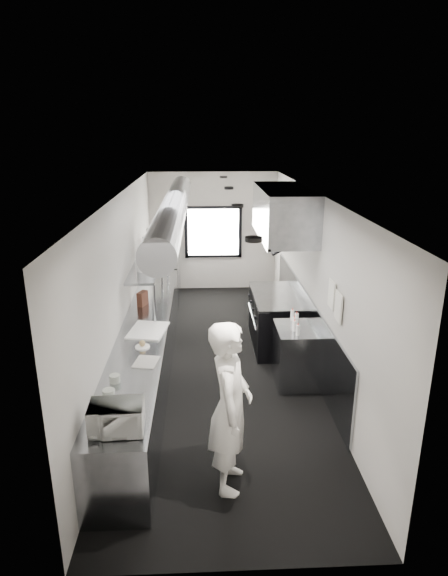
{
  "coord_description": "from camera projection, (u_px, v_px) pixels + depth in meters",
  "views": [
    {
      "loc": [
        -0.26,
        -7.22,
        3.71
      ],
      "look_at": [
        0.06,
        -0.2,
        1.38
      ],
      "focal_mm": 29.87,
      "sensor_mm": 36.0,
      "label": 1
    }
  ],
  "objects": [
    {
      "name": "squeeze_bottle_b",
      "position": [
        294.0,
        326.0,
        7.0
      ],
      "size": [
        0.05,
        0.05,
        0.16
      ],
      "primitive_type": "cylinder",
      "rotation": [
        0.0,
        0.0,
        -0.01
      ],
      "color": "white",
      "rests_on": "bottle_station"
    },
    {
      "name": "hvac_duct",
      "position": [
        174.0,
        207.0,
        7.57
      ],
      "size": [
        0.4,
        6.4,
        0.4
      ],
      "primitive_type": "cylinder",
      "rotation": [
        1.57,
        0.0,
        0.0
      ],
      "color": "gray",
      "rests_on": "ceiling"
    },
    {
      "name": "knife_block",
      "position": [
        143.0,
        298.0,
        8.02
      ],
      "size": [
        0.18,
        0.24,
        0.24
      ],
      "primitive_type": "cube",
      "rotation": [
        0.0,
        0.0,
        -0.4
      ],
      "color": "#50291C",
      "rests_on": "prep_counter"
    },
    {
      "name": "squeeze_bottle_a",
      "position": [
        298.0,
        330.0,
        6.86
      ],
      "size": [
        0.06,
        0.06,
        0.16
      ],
      "primitive_type": "cylinder",
      "rotation": [
        0.0,
        0.0,
        -0.17
      ],
      "color": "white",
      "rests_on": "bottle_station"
    },
    {
      "name": "service_window",
      "position": [
        213.0,
        232.0,
        11.35
      ],
      "size": [
        1.36,
        0.05,
        1.25
      ],
      "color": "white",
      "rests_on": "wall_back"
    },
    {
      "name": "range",
      "position": [
        276.0,
        320.0,
        8.59
      ],
      "size": [
        0.88,
        1.6,
        0.94
      ],
      "color": "black",
      "rests_on": "floor"
    },
    {
      "name": "bottle_station",
      "position": [
        297.0,
        355.0,
        7.27
      ],
      "size": [
        0.65,
        0.8,
        0.9
      ],
      "primitive_type": "cube",
      "color": "gray",
      "rests_on": "floor"
    },
    {
      "name": "far_work_table",
      "position": [
        164.0,
        281.0,
        10.87
      ],
      "size": [
        0.7,
        1.2,
        0.9
      ],
      "primitive_type": "cube",
      "color": "gray",
      "rests_on": "floor"
    },
    {
      "name": "floor",
      "position": [
        220.0,
        362.0,
        8.03
      ],
      "size": [
        3.0,
        8.0,
        0.01
      ],
      "primitive_type": "cube",
      "color": "black",
      "rests_on": "ground"
    },
    {
      "name": "plate_stack_a",
      "position": [
        145.0,
        261.0,
        7.6
      ],
      "size": [
        0.34,
        0.34,
        0.31
      ],
      "primitive_type": "cylinder",
      "rotation": [
        0.0,
        0.0,
        -0.33
      ],
      "color": "white",
      "rests_on": "pass_shelf"
    },
    {
      "name": "plate_stack_b",
      "position": [
        150.0,
        252.0,
        8.22
      ],
      "size": [
        0.29,
        0.29,
        0.3
      ],
      "primitive_type": "cylinder",
      "rotation": [
        0.0,
        0.0,
        -0.31
      ],
      "color": "white",
      "rests_on": "pass_shelf"
    },
    {
      "name": "wall_right",
      "position": [
        313.0,
        282.0,
        7.65
      ],
      "size": [
        0.02,
        8.0,
        2.8
      ],
      "primitive_type": "cube",
      "color": "beige",
      "rests_on": "floor"
    },
    {
      "name": "ceiling",
      "position": [
        219.0,
        194.0,
        7.15
      ],
      "size": [
        3.0,
        8.0,
        0.01
      ],
      "primitive_type": "cube",
      "color": "silver",
      "rests_on": "wall_back"
    },
    {
      "name": "microwave",
      "position": [
        117.0,
        417.0,
        4.66
      ],
      "size": [
        0.5,
        0.39,
        0.29
      ],
      "primitive_type": "imported",
      "rotation": [
        0.0,
        0.0,
        0.04
      ],
      "color": "white",
      "rests_on": "prep_counter"
    },
    {
      "name": "pass_shelf",
      "position": [
        150.0,
        259.0,
        8.44
      ],
      "size": [
        0.45,
        3.0,
        0.68
      ],
      "color": "gray",
      "rests_on": "prep_counter"
    },
    {
      "name": "line_cook",
      "position": [
        230.0,
        407.0,
        4.99
      ],
      "size": [
        0.54,
        0.75,
        1.92
      ],
      "primitive_type": "imported",
      "rotation": [
        0.0,
        0.0,
        1.45
      ],
      "color": "white",
      "rests_on": "floor"
    },
    {
      "name": "squeeze_bottle_c",
      "position": [
        294.0,
        323.0,
        7.06
      ],
      "size": [
        0.07,
        0.07,
        0.19
      ],
      "primitive_type": "cylinder",
      "rotation": [
        0.0,
        0.0,
        -0.14
      ],
      "color": "white",
      "rests_on": "bottle_station"
    },
    {
      "name": "deli_tub_a",
      "position": [
        109.0,
        394.0,
        5.26
      ],
      "size": [
        0.17,
        0.17,
        0.1
      ],
      "primitive_type": "cylinder",
      "rotation": [
        0.0,
        0.0,
        -0.31
      ],
      "color": "#A9B3A4",
      "rests_on": "prep_counter"
    },
    {
      "name": "wall_back",
      "position": [
        213.0,
        232.0,
        11.38
      ],
      "size": [
        3.0,
        0.02,
        2.8
      ],
      "primitive_type": "cube",
      "color": "beige",
      "rests_on": "floor"
    },
    {
      "name": "plate_stack_d",
      "position": [
        153.0,
        239.0,
        9.0
      ],
      "size": [
        0.32,
        0.32,
        0.39
      ],
      "primitive_type": "cylinder",
      "rotation": [
        0.0,
        0.0,
        0.37
      ],
      "color": "white",
      "rests_on": "pass_shelf"
    },
    {
      "name": "pastry",
      "position": [
        142.0,
        343.0,
        6.48
      ],
      "size": [
        0.08,
        0.08,
        0.08
      ],
      "primitive_type": "sphere",
      "color": "tan",
      "rests_on": "small_plate"
    },
    {
      "name": "exhaust_hood",
      "position": [
        283.0,
        213.0,
        7.99
      ],
      "size": [
        0.81,
        2.2,
        0.88
      ],
      "color": "gray",
      "rests_on": "ceiling"
    },
    {
      "name": "squeeze_bottle_d",
      "position": [
        296.0,
        319.0,
        7.21
      ],
      "size": [
        0.06,
        0.06,
        0.19
      ],
      "primitive_type": "cylinder",
      "rotation": [
        0.0,
        0.0,
        -0.02
      ],
      "color": "white",
      "rests_on": "bottle_station"
    },
    {
      "name": "wall_front",
      "position": [
        238.0,
        436.0,
        3.79
      ],
      "size": [
        3.0,
        0.02,
        2.8
      ],
      "primitive_type": "cube",
      "color": "beige",
      "rests_on": "floor"
    },
    {
      "name": "notice_sheet_b",
      "position": [
        338.0,
        307.0,
        6.13
      ],
      "size": [
        0.02,
        0.28,
        0.38
      ],
      "primitive_type": "cube",
      "color": "white",
      "rests_on": "wall_right"
    },
    {
      "name": "prep_counter",
      "position": [
        146.0,
        353.0,
        7.36
      ],
      "size": [
        0.7,
        6.0,
        0.9
      ],
      "primitive_type": "cube",
      "color": "gray",
      "rests_on": "floor"
    },
    {
      "name": "newspaper",
      "position": [
        146.0,
        362.0,
        6.09
      ],
      "size": [
        0.34,
        0.4,
        0.01
      ],
      "primitive_type": "cube",
      "rotation": [
        0.0,
        0.0,
        -0.18
      ],
      "color": "silver",
      "rests_on": "prep_counter"
    },
    {
      "name": "deli_tub_b",
      "position": [
        115.0,
        379.0,
        5.59
      ],
      "size": [
        0.14,
        0.14,
        0.09
      ],
      "primitive_type": "cylinder",
      "rotation": [
        0.0,
        0.0,
        0.11
      ],
      "color": "#A9B3A4",
      "rests_on": "prep_counter"
    },
    {
      "name": "wall_left",
      "position": [
        124.0,
        284.0,
        7.52
      ],
      "size": [
        0.02,
        8.0,
        2.8
      ],
      "primitive_type": "cube",
      "color": "beige",
      "rests_on": "floor"
    },
    {
      "name": "notice_sheet_a",
      "position": [
        332.0,
        294.0,
        6.45
      ],
      "size": [
        0.02,
        0.28,
        0.38
      ],
      "primitive_type": "cube",
      "color": "white",
      "rests_on": "wall_right"
    },
    {
      "name": "squeeze_bottle_e",
      "position": [
        292.0,
        315.0,
        7.4
      ],
      "size": [
        0.06,
        0.06,
        0.17
      ],
      "primitive_type": "cylinder",
      "rotation": [
        0.0,
        0.0,
        0.18
      ],
      "color": "white",
      "rests_on": "bottle_station"
    },
    {
      "name": "plate_stack_c",
      "position": [
        150.0,
        246.0,
        8.45
      ],
      "size": [
        0.31,
        0.31,
        0.36
      ],
      "primitive_type": "cylinder",
      "rotation": [
        0.0,
        0.0,
        -0.27
      ],
      "color": "white",
      "rests_on": "pass_shelf"
    },
    {
      "name": "wall_cladding",
      "position": [
        305.0,
        324.0,
        8.2
      ],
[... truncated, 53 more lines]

